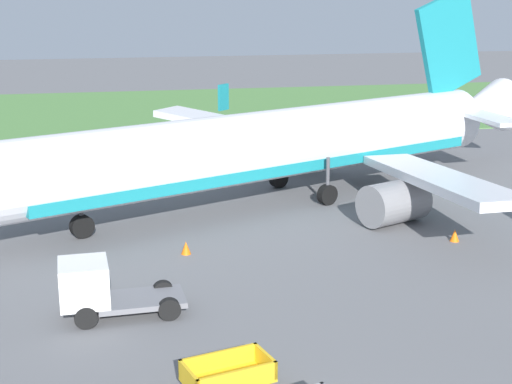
{
  "coord_description": "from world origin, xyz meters",
  "views": [
    {
      "loc": [
        -5.61,
        -16.0,
        11.52
      ],
      "look_at": [
        0.53,
        15.66,
        2.8
      ],
      "focal_mm": 54.43,
      "sensor_mm": 36.0,
      "label": 1
    }
  ],
  "objects_px": {
    "airplane": "(281,145)",
    "baggage_cart_third_in_row": "(228,376)",
    "traffic_cone_near_plane": "(106,299)",
    "traffic_cone_mid_apron": "(455,235)",
    "service_truck_beside_carts": "(98,288)",
    "traffic_cone_by_carts": "(186,248)"
  },
  "relations": [
    {
      "from": "airplane",
      "to": "baggage_cart_third_in_row",
      "type": "bearing_deg",
      "value": -106.95
    },
    {
      "from": "baggage_cart_third_in_row",
      "to": "traffic_cone_near_plane",
      "type": "bearing_deg",
      "value": 116.22
    },
    {
      "from": "airplane",
      "to": "traffic_cone_near_plane",
      "type": "xyz_separation_m",
      "value": [
        -9.52,
        -13.17,
        -2.68
      ]
    },
    {
      "from": "baggage_cart_third_in_row",
      "to": "traffic_cone_mid_apron",
      "type": "xyz_separation_m",
      "value": [
        12.42,
        11.63,
        -0.32
      ]
    },
    {
      "from": "airplane",
      "to": "baggage_cart_third_in_row",
      "type": "xyz_separation_m",
      "value": [
        -6.12,
        -20.07,
        -2.45
      ]
    },
    {
      "from": "traffic_cone_near_plane",
      "to": "service_truck_beside_carts",
      "type": "bearing_deg",
      "value": -108.93
    },
    {
      "from": "service_truck_beside_carts",
      "to": "traffic_cone_mid_apron",
      "type": "distance_m",
      "value": 16.97
    },
    {
      "from": "service_truck_beside_carts",
      "to": "traffic_cone_near_plane",
      "type": "bearing_deg",
      "value": 71.07
    },
    {
      "from": "baggage_cart_third_in_row",
      "to": "airplane",
      "type": "bearing_deg",
      "value": 73.05
    },
    {
      "from": "service_truck_beside_carts",
      "to": "traffic_cone_by_carts",
      "type": "bearing_deg",
      "value": 58.34
    },
    {
      "from": "baggage_cart_third_in_row",
      "to": "traffic_cone_near_plane",
      "type": "distance_m",
      "value": 7.7
    },
    {
      "from": "airplane",
      "to": "traffic_cone_by_carts",
      "type": "xyz_separation_m",
      "value": [
        -6.04,
        -7.83,
        -2.77
      ]
    },
    {
      "from": "traffic_cone_near_plane",
      "to": "traffic_cone_mid_apron",
      "type": "distance_m",
      "value": 16.51
    },
    {
      "from": "baggage_cart_third_in_row",
      "to": "traffic_cone_near_plane",
      "type": "relative_size",
      "value": 4.85
    },
    {
      "from": "service_truck_beside_carts",
      "to": "traffic_cone_mid_apron",
      "type": "xyz_separation_m",
      "value": [
        16.06,
        5.42,
        -0.82
      ]
    },
    {
      "from": "service_truck_beside_carts",
      "to": "baggage_cart_third_in_row",
      "type": "bearing_deg",
      "value": -59.65
    },
    {
      "from": "baggage_cart_third_in_row",
      "to": "traffic_cone_by_carts",
      "type": "relative_size",
      "value": 6.34
    },
    {
      "from": "service_truck_beside_carts",
      "to": "traffic_cone_by_carts",
      "type": "relative_size",
      "value": 7.83
    },
    {
      "from": "service_truck_beside_carts",
      "to": "traffic_cone_by_carts",
      "type": "distance_m",
      "value": 7.13
    },
    {
      "from": "airplane",
      "to": "traffic_cone_by_carts",
      "type": "height_order",
      "value": "airplane"
    },
    {
      "from": "traffic_cone_mid_apron",
      "to": "service_truck_beside_carts",
      "type": "bearing_deg",
      "value": -161.36
    },
    {
      "from": "service_truck_beside_carts",
      "to": "traffic_cone_mid_apron",
      "type": "bearing_deg",
      "value": 18.64
    }
  ]
}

